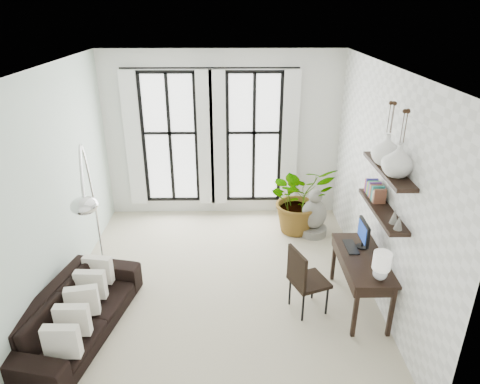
{
  "coord_description": "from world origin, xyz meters",
  "views": [
    {
      "loc": [
        0.22,
        -5.41,
        3.92
      ],
      "look_at": [
        0.3,
        0.3,
        1.4
      ],
      "focal_mm": 32.0,
      "sensor_mm": 36.0,
      "label": 1
    }
  ],
  "objects_px": {
    "sofa": "(77,313)",
    "arc_lamp": "(86,181)",
    "plant": "(300,198)",
    "desk": "(363,263)",
    "buddha": "(314,216)",
    "desk_chair": "(304,277)"
  },
  "relations": [
    {
      "from": "sofa",
      "to": "buddha",
      "type": "xyz_separation_m",
      "value": [
        3.47,
        2.54,
        0.06
      ]
    },
    {
      "from": "sofa",
      "to": "plant",
      "type": "bearing_deg",
      "value": -38.22
    },
    {
      "from": "plant",
      "to": "sofa",
      "type": "bearing_deg",
      "value": -139.9
    },
    {
      "from": "plant",
      "to": "buddha",
      "type": "height_order",
      "value": "plant"
    },
    {
      "from": "desk_chair",
      "to": "buddha",
      "type": "height_order",
      "value": "desk_chair"
    },
    {
      "from": "sofa",
      "to": "desk_chair",
      "type": "xyz_separation_m",
      "value": [
        2.95,
        0.39,
        0.24
      ]
    },
    {
      "from": "sofa",
      "to": "desk",
      "type": "distance_m",
      "value": 3.8
    },
    {
      "from": "desk",
      "to": "arc_lamp",
      "type": "relative_size",
      "value": 0.57
    },
    {
      "from": "plant",
      "to": "desk_chair",
      "type": "relative_size",
      "value": 1.35
    },
    {
      "from": "plant",
      "to": "desk",
      "type": "xyz_separation_m",
      "value": [
        0.53,
        -2.26,
        0.07
      ]
    },
    {
      "from": "sofa",
      "to": "arc_lamp",
      "type": "height_order",
      "value": "arc_lamp"
    },
    {
      "from": "desk",
      "to": "desk_chair",
      "type": "bearing_deg",
      "value": -175.89
    },
    {
      "from": "desk_chair",
      "to": "plant",
      "type": "bearing_deg",
      "value": 62.38
    },
    {
      "from": "sofa",
      "to": "plant",
      "type": "height_order",
      "value": "plant"
    },
    {
      "from": "plant",
      "to": "desk",
      "type": "distance_m",
      "value": 2.32
    },
    {
      "from": "desk_chair",
      "to": "arc_lamp",
      "type": "relative_size",
      "value": 0.42
    },
    {
      "from": "desk",
      "to": "arc_lamp",
      "type": "distance_m",
      "value": 3.81
    },
    {
      "from": "plant",
      "to": "buddha",
      "type": "relative_size",
      "value": 1.47
    },
    {
      "from": "desk_chair",
      "to": "buddha",
      "type": "relative_size",
      "value": 1.09
    },
    {
      "from": "desk",
      "to": "sofa",
      "type": "bearing_deg",
      "value": -173.14
    },
    {
      "from": "buddha",
      "to": "arc_lamp",
      "type": "bearing_deg",
      "value": -152.28
    },
    {
      "from": "desk_chair",
      "to": "arc_lamp",
      "type": "bearing_deg",
      "value": 151.42
    }
  ]
}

